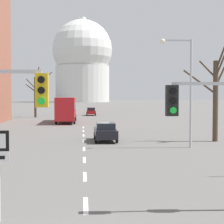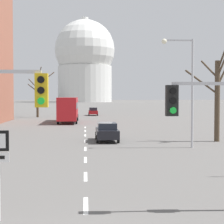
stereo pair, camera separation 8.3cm
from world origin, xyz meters
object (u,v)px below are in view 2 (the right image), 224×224
at_px(traffic_signal_near_left, 3,102).
at_px(sedan_mid_centre, 73,109).
at_px(sedan_near_right, 107,132).
at_px(traffic_signal_near_right, 218,109).
at_px(sedan_near_left, 93,111).
at_px(city_bus, 68,108).
at_px(street_lamp_right, 186,80).

distance_m(traffic_signal_near_left, sedan_mid_centre, 76.04).
distance_m(traffic_signal_near_left, sedan_near_right, 20.06).
xyz_separation_m(traffic_signal_near_right, sedan_mid_centre, (-7.00, 75.30, -2.47)).
height_order(sedan_near_left, city_bus, city_bus).
xyz_separation_m(street_lamp_right, sedan_near_right, (-5.35, 4.28, -3.98)).
relative_size(traffic_signal_near_left, traffic_signal_near_right, 1.07).
distance_m(street_lamp_right, sedan_mid_centre, 61.77).
xyz_separation_m(traffic_signal_near_right, city_bus, (-6.50, 41.19, -1.19)).
bearing_deg(city_bus, street_lamp_right, -70.48).
bearing_deg(city_bus, sedan_near_left, 78.33).
relative_size(sedan_near_left, city_bus, 0.38).
distance_m(traffic_signal_near_left, city_bus, 41.90).
distance_m(traffic_signal_near_right, sedan_near_right, 19.07).
xyz_separation_m(street_lamp_right, sedan_near_left, (-5.57, 45.57, -3.98)).
distance_m(traffic_signal_near_right, street_lamp_right, 14.86).
bearing_deg(traffic_signal_near_left, street_lamp_right, 58.11).
relative_size(traffic_signal_near_left, city_bus, 0.42).
height_order(traffic_signal_near_left, sedan_mid_centre, traffic_signal_near_left).
distance_m(traffic_signal_near_left, traffic_signal_near_right, 6.51).
height_order(sedan_mid_centre, city_bus, city_bus).
distance_m(street_lamp_right, city_bus, 28.46).
relative_size(street_lamp_right, sedan_near_left, 1.89).
bearing_deg(sedan_mid_centre, street_lamp_right, -80.69).
bearing_deg(sedan_near_left, traffic_signal_near_right, -87.52).
relative_size(street_lamp_right, city_bus, 0.71).
bearing_deg(traffic_signal_near_right, street_lamp_right, 78.42).
bearing_deg(sedan_mid_centre, sedan_near_right, -85.33).
relative_size(traffic_signal_near_left, sedan_near_left, 1.13).
bearing_deg(traffic_signal_near_left, sedan_near_right, 78.14).
xyz_separation_m(sedan_near_left, city_bus, (-3.90, -18.87, 1.27)).
xyz_separation_m(traffic_signal_near_left, city_bus, (-0.03, 41.88, -1.41)).
bearing_deg(sedan_near_left, street_lamp_right, -83.03).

